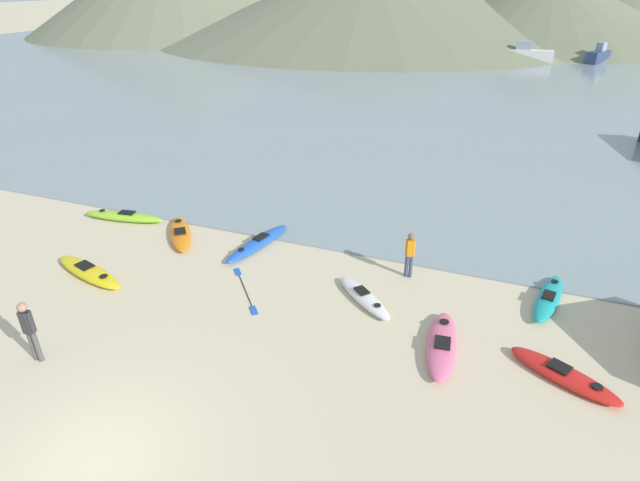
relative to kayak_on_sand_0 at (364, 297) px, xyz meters
The scene contains 17 objects.
ground_plane 8.26m from the kayak_on_sand_0, 114.88° to the right, with size 400.00×400.00×0.00m, color beige.
bay_water 37.80m from the kayak_on_sand_0, 95.27° to the left, with size 160.00×70.00×0.06m, color gray.
far_hill_midright 77.07m from the kayak_on_sand_0, 85.59° to the left, with size 45.03×45.03×9.90m, color #6B7056.
far_hill_right 87.08m from the kayak_on_sand_0, 78.79° to the left, with size 40.76×40.76×10.55m, color #6B7056.
kayak_on_sand_0 is the anchor object (origin of this frame).
kayak_on_sand_1 10.92m from the kayak_on_sand_0, 169.30° to the left, with size 3.49×1.12×0.40m.
kayak_on_sand_2 5.58m from the kayak_on_sand_0, 20.21° to the left, with size 1.21×2.97×0.38m.
kayak_on_sand_3 5.03m from the kayak_on_sand_0, 156.75° to the left, with size 1.27×3.47×0.36m.
kayak_on_sand_4 7.90m from the kayak_on_sand_0, 168.31° to the left, with size 2.47×2.81×0.35m.
kayak_on_sand_5 5.71m from the kayak_on_sand_0, 14.96° to the right, with size 2.78×1.88×0.34m.
kayak_on_sand_6 9.10m from the kayak_on_sand_0, 168.33° to the right, with size 3.42×1.61×0.37m.
kayak_on_sand_7 2.93m from the kayak_on_sand_0, 28.87° to the right, with size 1.02×2.96×0.37m.
person_near_foreground 9.03m from the kayak_on_sand_0, 141.96° to the right, with size 0.36×0.24×1.76m.
person_near_waterline 2.25m from the kayak_on_sand_0, 63.58° to the left, with size 0.32×0.25×1.59m.
moored_boat_0 53.94m from the kayak_on_sand_0, 85.99° to the left, with size 5.57×1.67×2.30m.
moored_boat_1 57.13m from the kayak_on_sand_0, 78.43° to the left, with size 2.84×3.60×2.22m.
loose_paddle 3.75m from the kayak_on_sand_0, 168.19° to the right, with size 1.96×2.22×0.03m.
Camera 1 is at (6.74, -4.75, 8.72)m, focal length 28.00 mm.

